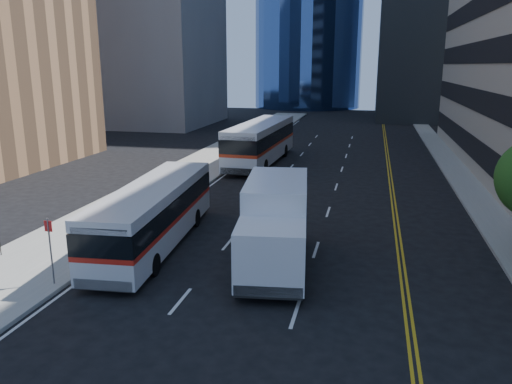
# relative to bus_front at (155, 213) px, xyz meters

# --- Properties ---
(ground) EXTENTS (160.00, 160.00, 0.00)m
(ground) POSITION_rel_bus_front_xyz_m (6.60, -6.94, -1.52)
(ground) COLOR black
(ground) RESTS_ON ground
(sidewalk_west) EXTENTS (5.00, 90.00, 0.15)m
(sidewalk_west) POSITION_rel_bus_front_xyz_m (-3.90, 18.06, -1.45)
(sidewalk_west) COLOR gray
(sidewalk_west) RESTS_ON ground
(sidewalk_east) EXTENTS (2.00, 90.00, 0.15)m
(sidewalk_east) POSITION_rel_bus_front_xyz_m (15.60, 18.06, -1.45)
(sidewalk_east) COLOR gray
(sidewalk_east) RESTS_ON ground
(bus_front) EXTENTS (3.22, 10.98, 2.79)m
(bus_front) POSITION_rel_bus_front_xyz_m (0.00, 0.00, 0.00)
(bus_front) COLOR silver
(bus_front) RESTS_ON ground
(bus_rear) EXTENTS (3.30, 13.06, 3.34)m
(bus_rear) POSITION_rel_bus_front_xyz_m (0.37, 20.09, 0.30)
(bus_rear) COLOR silver
(bus_rear) RESTS_ON ground
(box_truck) EXTENTS (3.31, 7.33, 3.39)m
(box_truck) POSITION_rel_bus_front_xyz_m (5.68, -1.14, 0.26)
(box_truck) COLOR white
(box_truck) RESTS_ON ground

